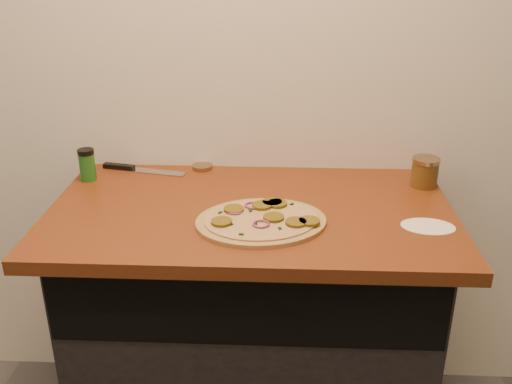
{
  "coord_description": "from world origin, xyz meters",
  "views": [
    {
      "loc": [
        0.09,
        -0.12,
        1.62
      ],
      "look_at": [
        0.02,
        1.42,
        0.95
      ],
      "focal_mm": 40.0,
      "sensor_mm": 36.0,
      "label": 1
    }
  ],
  "objects_px": {
    "spice_shaker": "(87,165)",
    "salsa_jar": "(425,172)",
    "chefs_knife": "(137,169)",
    "pizza": "(262,220)"
  },
  "relations": [
    {
      "from": "spice_shaker",
      "to": "salsa_jar",
      "type": "bearing_deg",
      "value": -0.03
    },
    {
      "from": "chefs_knife",
      "to": "spice_shaker",
      "type": "relative_size",
      "value": 2.81
    },
    {
      "from": "pizza",
      "to": "spice_shaker",
      "type": "bearing_deg",
      "value": 153.52
    },
    {
      "from": "salsa_jar",
      "to": "spice_shaker",
      "type": "distance_m",
      "value": 1.1
    },
    {
      "from": "chefs_knife",
      "to": "spice_shaker",
      "type": "bearing_deg",
      "value": -147.44
    },
    {
      "from": "chefs_knife",
      "to": "salsa_jar",
      "type": "xyz_separation_m",
      "value": [
        0.96,
        -0.09,
        0.04
      ]
    },
    {
      "from": "chefs_knife",
      "to": "salsa_jar",
      "type": "relative_size",
      "value": 3.13
    },
    {
      "from": "chefs_knife",
      "to": "spice_shaker",
      "type": "distance_m",
      "value": 0.17
    },
    {
      "from": "pizza",
      "to": "chefs_knife",
      "type": "distance_m",
      "value": 0.59
    },
    {
      "from": "salsa_jar",
      "to": "spice_shaker",
      "type": "bearing_deg",
      "value": 179.97
    }
  ]
}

